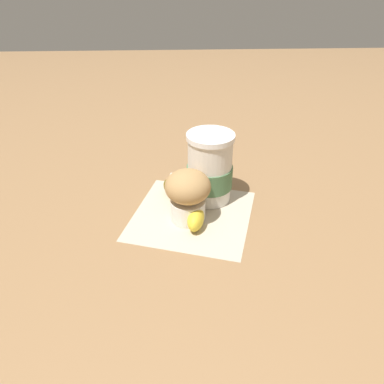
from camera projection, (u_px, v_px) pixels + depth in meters
The scene contains 6 objects.
ground_plane at pixel (192, 215), 0.72m from camera, with size 3.00×3.00×0.00m, color #936D47.
paper_napkin at pixel (192, 215), 0.72m from camera, with size 0.22×0.22×0.00m, color beige.
coffee_cup at pixel (210, 170), 0.73m from camera, with size 0.09×0.09×0.14m.
muffin at pixel (188, 193), 0.68m from camera, with size 0.08×0.08×0.10m.
banana at pixel (186, 202), 0.72m from camera, with size 0.17×0.09×0.04m.
sugar_packet at pixel (175, 179), 0.83m from camera, with size 0.05×0.03×0.01m, color white.
Camera 1 is at (0.58, -0.03, 0.42)m, focal length 35.00 mm.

